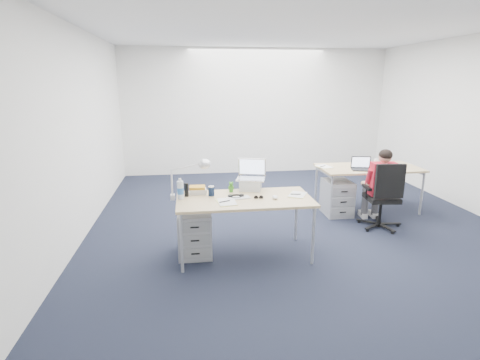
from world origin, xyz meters
name	(u,v)px	position (x,y,z in m)	size (l,w,h in m)	color
floor	(297,226)	(0.00, 0.00, 0.00)	(7.00, 7.00, 0.00)	black
room	(302,109)	(0.00, 0.00, 1.71)	(6.02, 7.02, 2.80)	white
desk_near	(244,202)	(-0.91, -0.80, 0.68)	(1.60, 0.80, 0.73)	tan
desk_far	(369,170)	(1.34, 0.57, 0.68)	(1.60, 0.80, 0.73)	tan
office_chair	(381,209)	(1.19, -0.20, 0.28)	(0.68, 0.68, 0.99)	black
seated_person	(378,186)	(1.20, -0.04, 0.58)	(0.36, 0.63, 1.14)	#B11929
drawer_pedestal_near	(195,233)	(-1.51, -0.69, 0.28)	(0.40, 0.50, 0.55)	#A3A5A8
drawer_pedestal_far	(337,198)	(0.78, 0.45, 0.28)	(0.40, 0.50, 0.55)	#A3A5A8
silver_laptop	(251,175)	(-0.78, -0.45, 0.92)	(0.36, 0.28, 0.38)	silver
wireless_keyboard	(238,198)	(-0.98, -0.80, 0.74)	(0.28, 0.11, 0.01)	white
computer_mouse	(275,197)	(-0.55, -0.88, 0.75)	(0.07, 0.11, 0.04)	white
headphones	(236,196)	(-1.01, -0.76, 0.75)	(0.20, 0.15, 0.03)	black
can_koozie	(211,191)	(-1.29, -0.65, 0.79)	(0.07, 0.07, 0.12)	#121F39
water_bottle	(180,189)	(-1.66, -0.73, 0.85)	(0.08, 0.08, 0.25)	silver
bear_figurine	(231,187)	(-1.04, -0.52, 0.80)	(0.07, 0.05, 0.13)	#23771F
book_stack	(198,190)	(-1.45, -0.55, 0.78)	(0.21, 0.16, 0.09)	silver
cordless_phone	(186,190)	(-1.59, -0.65, 0.81)	(0.04, 0.03, 0.17)	black
papers_left	(226,202)	(-1.14, -0.94, 0.73)	(0.20, 0.28, 0.01)	#DCD97F
papers_right	(297,195)	(-0.26, -0.78, 0.73)	(0.18, 0.26, 0.01)	#DCD97F
sunglasses	(259,197)	(-0.75, -0.84, 0.74)	(0.11, 0.05, 0.03)	black
desk_lamp	(185,179)	(-1.60, -0.74, 0.98)	(0.43, 0.16, 0.49)	silver
dark_laptop	(362,163)	(1.12, 0.39, 0.84)	(0.29, 0.28, 0.21)	black
far_cup	(376,162)	(1.55, 0.75, 0.78)	(0.06, 0.06, 0.09)	white
far_papers	(324,167)	(0.61, 0.67, 0.73)	(0.19, 0.27, 0.01)	white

